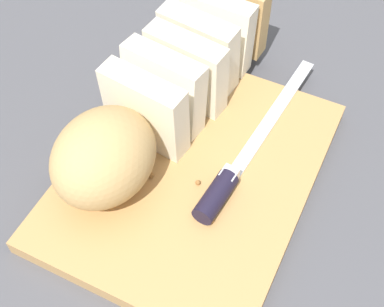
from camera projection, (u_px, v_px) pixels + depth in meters
The scene contains 7 objects.
ground_plane at pixel (192, 179), 0.66m from camera, with size 3.00×3.00×0.00m, color #4C4C51.
cutting_board at pixel (192, 173), 0.66m from camera, with size 0.36×0.28×0.02m, color tan.
bread_loaf at pixel (157, 97), 0.65m from camera, with size 0.38×0.14×0.10m.
bread_knife at pixel (229, 177), 0.63m from camera, with size 0.30×0.04×0.03m.
crumb_near_knife at pixel (198, 183), 0.63m from camera, with size 0.01×0.01×0.01m, color #996633.
crumb_near_loaf at pixel (212, 221), 0.60m from camera, with size 0.01×0.01×0.01m, color #996633.
crumb_stray_left at pixel (151, 176), 0.64m from camera, with size 0.01×0.01×0.01m, color #996633.
Camera 1 is at (-0.34, -0.17, 0.55)m, focal length 49.60 mm.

